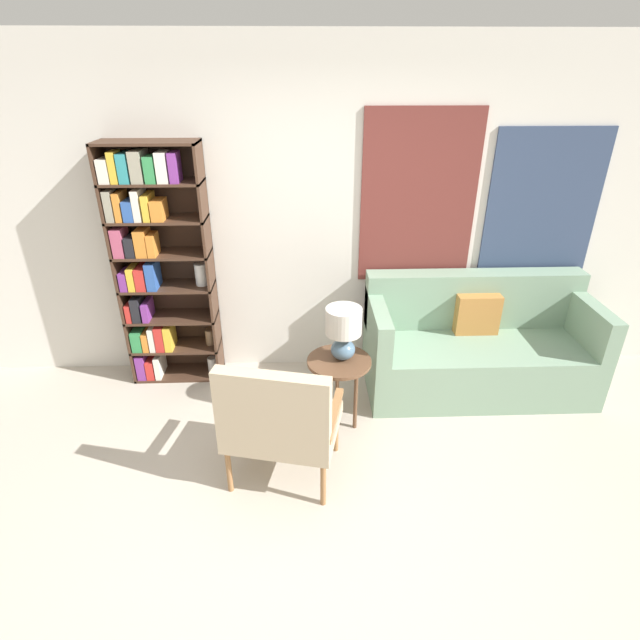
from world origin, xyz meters
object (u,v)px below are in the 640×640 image
at_px(armchair, 279,419).
at_px(table_lamp, 343,329).
at_px(bookshelf, 155,264).
at_px(couch, 476,348).
at_px(side_table, 339,368).

height_order(armchair, table_lamp, table_lamp).
xyz_separation_m(bookshelf, armchair, (1.02, -1.33, -0.53)).
distance_m(couch, table_lamp, 1.33).
distance_m(bookshelf, couch, 2.73).
bearing_deg(side_table, armchair, -124.42).
distance_m(bookshelf, side_table, 1.70).
bearing_deg(armchair, couch, 34.33).
bearing_deg(bookshelf, table_lamp, -25.45).
xyz_separation_m(armchair, couch, (1.61, 1.10, -0.17)).
height_order(couch, table_lamp, table_lamp).
bearing_deg(bookshelf, armchair, -52.57).
xyz_separation_m(couch, side_table, (-1.19, -0.49, 0.14)).
relative_size(side_table, table_lamp, 1.39).
relative_size(couch, side_table, 3.26).
bearing_deg(armchair, side_table, 55.58).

